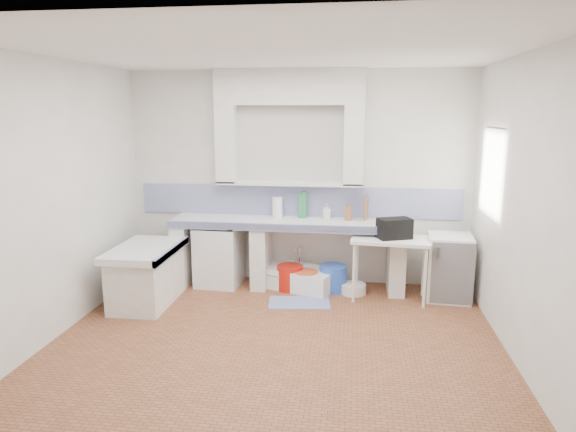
# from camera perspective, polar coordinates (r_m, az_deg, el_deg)

# --- Properties ---
(floor) EXTENTS (4.50, 4.50, 0.00)m
(floor) POSITION_cam_1_polar(r_m,az_deg,el_deg) (5.21, -1.48, -14.23)
(floor) COLOR brown
(floor) RESTS_ON ground
(ceiling) EXTENTS (4.50, 4.50, 0.00)m
(ceiling) POSITION_cam_1_polar(r_m,az_deg,el_deg) (4.71, -1.67, 18.07)
(ceiling) COLOR white
(ceiling) RESTS_ON ground
(wall_back) EXTENTS (4.50, 0.00, 4.50)m
(wall_back) POSITION_cam_1_polar(r_m,az_deg,el_deg) (6.72, 1.12, 4.24)
(wall_back) COLOR white
(wall_back) RESTS_ON ground
(wall_front) EXTENTS (4.50, 0.00, 4.50)m
(wall_front) POSITION_cam_1_polar(r_m,az_deg,el_deg) (2.86, -7.92, -6.36)
(wall_front) COLOR white
(wall_front) RESTS_ON ground
(wall_left) EXTENTS (0.00, 4.50, 4.50)m
(wall_left) POSITION_cam_1_polar(r_m,az_deg,el_deg) (5.57, -25.07, 1.55)
(wall_left) COLOR white
(wall_left) RESTS_ON ground
(wall_right) EXTENTS (0.00, 4.50, 4.50)m
(wall_right) POSITION_cam_1_polar(r_m,az_deg,el_deg) (4.94, 25.15, 0.34)
(wall_right) COLOR white
(wall_right) RESTS_ON ground
(alcove_mass) EXTENTS (1.90, 0.25, 0.45)m
(alcove_mass) POSITION_cam_1_polar(r_m,az_deg,el_deg) (6.56, 0.14, 14.35)
(alcove_mass) COLOR white
(alcove_mass) RESTS_ON ground
(window_frame) EXTENTS (0.35, 0.86, 1.06)m
(window_frame) POSITION_cam_1_polar(r_m,az_deg,el_deg) (6.10, 23.56, 4.37)
(window_frame) COLOR #391E12
(window_frame) RESTS_ON ground
(lace_valance) EXTENTS (0.01, 0.84, 0.24)m
(lace_valance) POSITION_cam_1_polar(r_m,az_deg,el_deg) (6.03, 22.53, 8.02)
(lace_valance) COLOR white
(lace_valance) RESTS_ON ground
(counter_slab) EXTENTS (3.00, 0.60, 0.08)m
(counter_slab) POSITION_cam_1_polar(r_m,az_deg,el_deg) (6.53, -0.07, -0.79)
(counter_slab) COLOR white
(counter_slab) RESTS_ON ground
(counter_lip) EXTENTS (3.00, 0.04, 0.10)m
(counter_lip) POSITION_cam_1_polar(r_m,az_deg,el_deg) (6.26, -0.40, -1.34)
(counter_lip) COLOR navy
(counter_lip) RESTS_ON ground
(counter_pier_left) EXTENTS (0.20, 0.55, 0.82)m
(counter_pier_left) POSITION_cam_1_polar(r_m,az_deg,el_deg) (6.96, -11.59, -4.06)
(counter_pier_left) COLOR white
(counter_pier_left) RESTS_ON ground
(counter_pier_mid) EXTENTS (0.20, 0.55, 0.82)m
(counter_pier_mid) POSITION_cam_1_polar(r_m,az_deg,el_deg) (6.70, -3.04, -4.46)
(counter_pier_mid) COLOR white
(counter_pier_mid) RESTS_ON ground
(counter_pier_right) EXTENTS (0.20, 0.55, 0.82)m
(counter_pier_right) POSITION_cam_1_polar(r_m,az_deg,el_deg) (6.62, 12.09, -4.92)
(counter_pier_right) COLOR white
(counter_pier_right) RESTS_ON ground
(peninsula_top) EXTENTS (0.70, 1.10, 0.08)m
(peninsula_top) POSITION_cam_1_polar(r_m,az_deg,el_deg) (6.25, -15.80, -3.72)
(peninsula_top) COLOR white
(peninsula_top) RESTS_ON ground
(peninsula_base) EXTENTS (0.60, 1.00, 0.62)m
(peninsula_base) POSITION_cam_1_polar(r_m,az_deg,el_deg) (6.35, -15.62, -6.76)
(peninsula_base) COLOR white
(peninsula_base) RESTS_ON ground
(peninsula_lip) EXTENTS (0.04, 1.10, 0.10)m
(peninsula_lip) POSITION_cam_1_polar(r_m,az_deg,el_deg) (6.13, -12.96, -3.87)
(peninsula_lip) COLOR navy
(peninsula_lip) RESTS_ON ground
(backsplash) EXTENTS (4.27, 0.03, 0.40)m
(backsplash) POSITION_cam_1_polar(r_m,az_deg,el_deg) (6.75, 1.09, 1.70)
(backsplash) COLOR navy
(backsplash) RESTS_ON ground
(stove) EXTENTS (0.59, 0.57, 0.79)m
(stove) POSITION_cam_1_polar(r_m,az_deg,el_deg) (6.80, -7.77, -4.43)
(stove) COLOR white
(stove) RESTS_ON ground
(sink) EXTENTS (1.11, 0.85, 0.24)m
(sink) POSITION_cam_1_polar(r_m,az_deg,el_deg) (6.70, 1.12, -7.05)
(sink) COLOR white
(sink) RESTS_ON ground
(side_table) EXTENTS (0.97, 0.60, 0.04)m
(side_table) POSITION_cam_1_polar(r_m,az_deg,el_deg) (6.35, 11.34, -5.84)
(side_table) COLOR white
(side_table) RESTS_ON ground
(fridge) EXTENTS (0.56, 0.56, 0.80)m
(fridge) POSITION_cam_1_polar(r_m,az_deg,el_deg) (6.54, 17.65, -5.52)
(fridge) COLOR white
(fridge) RESTS_ON ground
(bucket_red) EXTENTS (0.38, 0.38, 0.32)m
(bucket_red) POSITION_cam_1_polar(r_m,az_deg,el_deg) (6.62, 0.21, -6.93)
(bucket_red) COLOR red
(bucket_red) RESTS_ON ground
(bucket_orange) EXTENTS (0.37, 0.37, 0.28)m
(bucket_orange) POSITION_cam_1_polar(r_m,az_deg,el_deg) (6.52, 2.07, -7.40)
(bucket_orange) COLOR #D75229
(bucket_orange) RESTS_ON ground
(bucket_blue) EXTENTS (0.46, 0.46, 0.33)m
(bucket_blue) POSITION_cam_1_polar(r_m,az_deg,el_deg) (6.60, 5.07, -6.96)
(bucket_blue) COLOR blue
(bucket_blue) RESTS_ON ground
(basin_white) EXTENTS (0.33, 0.33, 0.12)m
(basin_white) POSITION_cam_1_polar(r_m,az_deg,el_deg) (6.56, 7.37, -8.12)
(basin_white) COLOR white
(basin_white) RESTS_ON ground
(water_bottle_a) EXTENTS (0.10, 0.10, 0.33)m
(water_bottle_a) POSITION_cam_1_polar(r_m,az_deg,el_deg) (6.84, 0.48, -6.25)
(water_bottle_a) COLOR silver
(water_bottle_a) RESTS_ON ground
(water_bottle_b) EXTENTS (0.10, 0.10, 0.29)m
(water_bottle_b) POSITION_cam_1_polar(r_m,az_deg,el_deg) (6.84, 1.93, -6.43)
(water_bottle_b) COLOR silver
(water_bottle_b) RESTS_ON ground
(black_bag) EXTENTS (0.45, 0.35, 0.25)m
(black_bag) POSITION_cam_1_polar(r_m,az_deg,el_deg) (6.21, 11.89, -1.37)
(black_bag) COLOR black
(black_bag) RESTS_ON side_table
(green_bottle_a) EXTENTS (0.10, 0.10, 0.35)m
(green_bottle_a) POSITION_cam_1_polar(r_m,az_deg,el_deg) (6.61, 1.79, 1.27)
(green_bottle_a) COLOR #2B7E48
(green_bottle_a) RESTS_ON counter_slab
(green_bottle_b) EXTENTS (0.09, 0.09, 0.33)m
(green_bottle_b) POSITION_cam_1_polar(r_m,az_deg,el_deg) (6.62, 1.41, 1.18)
(green_bottle_b) COLOR #2B7E48
(green_bottle_b) RESTS_ON counter_slab
(knife_block) EXTENTS (0.10, 0.08, 0.18)m
(knife_block) POSITION_cam_1_polar(r_m,az_deg,el_deg) (6.54, 6.81, 0.30)
(knife_block) COLOR brown
(knife_block) RESTS_ON counter_slab
(cutting_board) EXTENTS (0.06, 0.22, 0.30)m
(cutting_board) POSITION_cam_1_polar(r_m,az_deg,el_deg) (6.59, 8.79, 0.88)
(cutting_board) COLOR brown
(cutting_board) RESTS_ON counter_slab
(paper_towel) EXTENTS (0.16, 0.16, 0.27)m
(paper_towel) POSITION_cam_1_polar(r_m,az_deg,el_deg) (6.66, -1.20, 1.00)
(paper_towel) COLOR white
(paper_towel) RESTS_ON counter_slab
(soap_bottle) EXTENTS (0.11, 0.11, 0.20)m
(soap_bottle) POSITION_cam_1_polar(r_m,az_deg,el_deg) (6.61, 4.35, 0.56)
(soap_bottle) COLOR white
(soap_bottle) RESTS_ON counter_slab
(rug) EXTENTS (0.78, 0.50, 0.01)m
(rug) POSITION_cam_1_polar(r_m,az_deg,el_deg) (6.21, 1.28, -9.72)
(rug) COLOR navy
(rug) RESTS_ON ground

